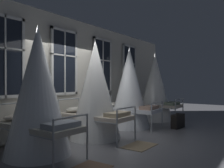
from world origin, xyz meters
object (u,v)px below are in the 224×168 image
Objects in this scene: cot_second at (38,92)px; cot_fifth at (155,87)px; suitcase_dark at (178,121)px; cot_fourth at (129,88)px; cot_third at (95,90)px.

cot_fifth is (5.35, -0.03, -0.00)m from cot_second.
cot_second is 4.62m from suitcase_dark.
cot_second is 5.35m from cot_fifth.
cot_fourth is 1.85m from suitcase_dark.
cot_fourth is 4.44× the size of suitcase_dark.
cot_third is at bearing -89.49° from cot_second.
cot_fourth is (1.78, 0.05, 0.02)m from cot_third.
cot_second is at bearing 88.89° from cot_fourth.
cot_second reaches higher than cot_third.
cot_fourth is at bearing 88.20° from cot_fifth.
cot_fourth is at bearing -88.35° from cot_third.
cot_third is 3.59m from cot_fifth.
cot_fourth is at bearing 127.39° from suitcase_dark.
cot_third is 0.98× the size of cot_fifth.
cot_second is 3.55m from cot_fourth.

